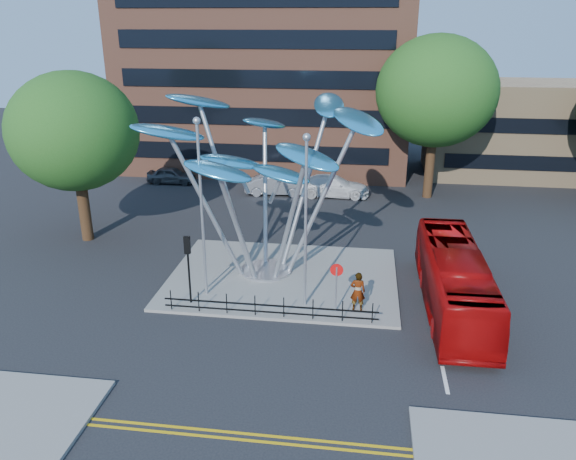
# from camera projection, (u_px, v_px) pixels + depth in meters

# --- Properties ---
(ground) EXTENTS (120.00, 120.00, 0.00)m
(ground) POSITION_uv_depth(u_px,v_px,m) (286.00, 340.00, 24.32)
(ground) COLOR black
(ground) RESTS_ON ground
(traffic_island) EXTENTS (12.00, 9.00, 0.15)m
(traffic_island) POSITION_uv_depth(u_px,v_px,m) (283.00, 277.00, 29.98)
(traffic_island) COLOR slate
(traffic_island) RESTS_ON ground
(double_yellow_near) EXTENTS (40.00, 0.12, 0.01)m
(double_yellow_near) POSITION_uv_depth(u_px,v_px,m) (261.00, 435.00, 18.77)
(double_yellow_near) COLOR gold
(double_yellow_near) RESTS_ON ground
(double_yellow_far) EXTENTS (40.00, 0.12, 0.01)m
(double_yellow_far) POSITION_uv_depth(u_px,v_px,m) (259.00, 441.00, 18.49)
(double_yellow_far) COLOR gold
(double_yellow_far) RESTS_ON ground
(low_building_near) EXTENTS (15.00, 8.00, 8.00)m
(low_building_near) POSITION_uv_depth(u_px,v_px,m) (516.00, 129.00, 48.65)
(low_building_near) COLOR tan
(low_building_near) RESTS_ON ground
(tree_right) EXTENTS (8.80, 8.80, 12.11)m
(tree_right) POSITION_uv_depth(u_px,v_px,m) (436.00, 91.00, 40.83)
(tree_right) COLOR black
(tree_right) RESTS_ON ground
(tree_left) EXTENTS (7.60, 7.60, 10.32)m
(tree_left) POSITION_uv_depth(u_px,v_px,m) (74.00, 132.00, 32.96)
(tree_left) COLOR black
(tree_left) RESTS_ON ground
(leaf_sculpture) EXTENTS (12.72, 9.54, 9.51)m
(leaf_sculpture) POSITION_uv_depth(u_px,v_px,m) (264.00, 149.00, 28.34)
(leaf_sculpture) COLOR #9EA0A5
(leaf_sculpture) RESTS_ON traffic_island
(street_lamp_left) EXTENTS (0.36, 0.36, 8.80)m
(street_lamp_left) POSITION_uv_depth(u_px,v_px,m) (201.00, 194.00, 26.24)
(street_lamp_left) COLOR #9EA0A5
(street_lamp_left) RESTS_ON traffic_island
(street_lamp_right) EXTENTS (0.36, 0.36, 8.30)m
(street_lamp_right) POSITION_uv_depth(u_px,v_px,m) (306.00, 207.00, 25.23)
(street_lamp_right) COLOR #9EA0A5
(street_lamp_right) RESTS_ON traffic_island
(traffic_light_island) EXTENTS (0.28, 0.18, 3.42)m
(traffic_light_island) POSITION_uv_depth(u_px,v_px,m) (188.00, 256.00, 26.35)
(traffic_light_island) COLOR black
(traffic_light_island) RESTS_ON traffic_island
(no_entry_sign_island) EXTENTS (0.60, 0.10, 2.45)m
(no_entry_sign_island) POSITION_uv_depth(u_px,v_px,m) (336.00, 280.00, 25.76)
(no_entry_sign_island) COLOR #9EA0A5
(no_entry_sign_island) RESTS_ON traffic_island
(pedestrian_railing_front) EXTENTS (10.00, 0.06, 1.00)m
(pedestrian_railing_front) POSITION_uv_depth(u_px,v_px,m) (269.00, 308.00, 25.83)
(pedestrian_railing_front) COLOR black
(pedestrian_railing_front) RESTS_ON traffic_island
(red_bus) EXTENTS (2.67, 10.83, 3.01)m
(red_bus) POSITION_uv_depth(u_px,v_px,m) (454.00, 280.00, 26.45)
(red_bus) COLOR #9D0707
(red_bus) RESTS_ON ground
(pedestrian) EXTENTS (0.71, 0.47, 1.94)m
(pedestrian) POSITION_uv_depth(u_px,v_px,m) (358.00, 291.00, 26.16)
(pedestrian) COLOR gray
(pedestrian) RESTS_ON traffic_island
(parked_car_left) EXTENTS (4.05, 1.67, 1.37)m
(parked_car_left) POSITION_uv_depth(u_px,v_px,m) (172.00, 175.00, 47.03)
(parked_car_left) COLOR #3A3D41
(parked_car_left) RESTS_ON ground
(parked_car_mid) EXTENTS (4.89, 2.12, 1.57)m
(parked_car_mid) POSITION_uv_depth(u_px,v_px,m) (276.00, 185.00, 44.02)
(parked_car_mid) COLOR #9EA0A6
(parked_car_mid) RESTS_ON ground
(parked_car_right) EXTENTS (5.64, 2.36, 1.63)m
(parked_car_right) POSITION_uv_depth(u_px,v_px,m) (333.00, 186.00, 43.61)
(parked_car_right) COLOR silver
(parked_car_right) RESTS_ON ground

